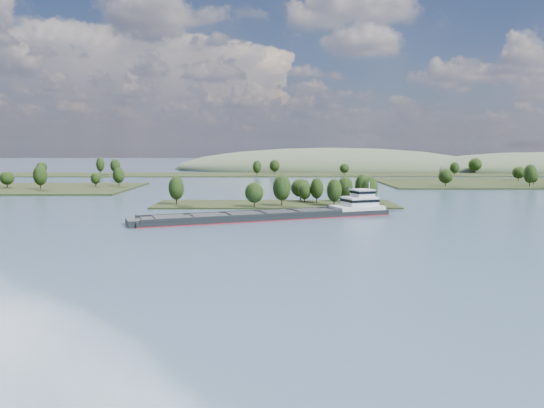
{
  "coord_description": "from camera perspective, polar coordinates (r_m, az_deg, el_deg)",
  "views": [
    {
      "loc": [
        -2.15,
        -39.59,
        25.02
      ],
      "look_at": [
        -1.6,
        130.0,
        6.0
      ],
      "focal_mm": 35.0,
      "sensor_mm": 36.0,
      "label": 1
    }
  ],
  "objects": [
    {
      "name": "back_shoreline",
      "position": [
        440.33,
        1.42,
        3.24
      ],
      "size": [
        900.0,
        60.0,
        15.29
      ],
      "color": "black",
      "rests_on": "ground"
    },
    {
      "name": "hill_east",
      "position": [
        573.62,
        27.05,
        3.2
      ],
      "size": [
        260.0,
        140.0,
        36.0
      ],
      "primitive_type": "ellipsoid",
      "color": "#435339",
      "rests_on": "ground"
    },
    {
      "name": "ground",
      "position": [
        161.56,
        0.58,
        -2.51
      ],
      "size": [
        1800.0,
        1800.0,
        0.0
      ],
      "primitive_type": "plane",
      "color": "#3D556A",
      "rests_on": "ground"
    },
    {
      "name": "cargo_barge",
      "position": [
        181.52,
        1.21,
        -1.03
      ],
      "size": [
        88.81,
        41.87,
        12.29
      ],
      "color": "black",
      "rests_on": "ground"
    },
    {
      "name": "hill_west",
      "position": [
        543.74,
        6.39,
        3.72
      ],
      "size": [
        320.0,
        160.0,
        44.0
      ],
      "primitive_type": "ellipsoid",
      "color": "#435339",
      "rests_on": "ground"
    },
    {
      "name": "tree_island",
      "position": [
        220.11,
        2.01,
        0.84
      ],
      "size": [
        100.0,
        31.81,
        13.66
      ],
      "color": "black",
      "rests_on": "ground"
    }
  ]
}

